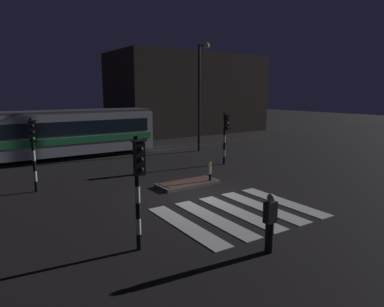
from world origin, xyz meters
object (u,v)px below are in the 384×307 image
at_px(street_lamp_trackside_right, 201,85).
at_px(bollard_island_edge, 210,173).
at_px(pedestrian_waiting_at_kerb, 270,223).
at_px(tram, 18,136).
at_px(traffic_light_corner_far_left, 33,144).
at_px(traffic_light_corner_far_right, 225,131).
at_px(traffic_light_corner_near_left, 138,177).

relative_size(street_lamp_trackside_right, bollard_island_edge, 7.13).
bearing_deg(street_lamp_trackside_right, pedestrian_waiting_at_kerb, -119.36).
bearing_deg(pedestrian_waiting_at_kerb, tram, 102.14).
relative_size(traffic_light_corner_far_left, tram, 0.19).
bearing_deg(street_lamp_trackside_right, traffic_light_corner_far_right, -108.17).
bearing_deg(traffic_light_corner_far_right, street_lamp_trackside_right, 71.83).
distance_m(traffic_light_corner_far_left, bollard_island_edge, 8.20).
relative_size(traffic_light_corner_far_right, pedestrian_waiting_at_kerb, 1.87).
xyz_separation_m(tram, bollard_island_edge, (6.88, -10.86, -1.19)).
height_order(traffic_light_corner_far_left, street_lamp_trackside_right, street_lamp_trackside_right).
xyz_separation_m(traffic_light_corner_far_left, pedestrian_waiting_at_kerb, (4.21, -10.11, -1.33)).
relative_size(traffic_light_corner_near_left, bollard_island_edge, 2.96).
xyz_separation_m(traffic_light_corner_far_left, bollard_island_edge, (7.30, -3.34, -1.64)).
bearing_deg(traffic_light_corner_far_right, bollard_island_edge, -138.59).
bearing_deg(bollard_island_edge, tram, 122.36).
bearing_deg(tram, traffic_light_corner_far_left, -93.19).
height_order(traffic_light_corner_far_right, tram, tram).
relative_size(traffic_light_corner_near_left, traffic_light_corner_far_left, 0.98).
bearing_deg(traffic_light_corner_near_left, bollard_island_edge, 37.50).
height_order(traffic_light_corner_far_left, traffic_light_corner_far_right, traffic_light_corner_far_left).
bearing_deg(tram, bollard_island_edge, -57.64).
xyz_separation_m(traffic_light_corner_near_left, tram, (-0.84, 15.50, -0.42)).
bearing_deg(traffic_light_corner_far_left, bollard_island_edge, -24.58).
distance_m(street_lamp_trackside_right, tram, 12.83).
height_order(traffic_light_corner_far_right, pedestrian_waiting_at_kerb, traffic_light_corner_far_right).
bearing_deg(traffic_light_corner_far_left, street_lamp_trackside_right, 20.30).
distance_m(traffic_light_corner_far_right, street_lamp_trackside_right, 5.76).
height_order(traffic_light_corner_far_right, bollard_island_edge, traffic_light_corner_far_right).
relative_size(traffic_light_corner_far_right, street_lamp_trackside_right, 0.40).
bearing_deg(tram, pedestrian_waiting_at_kerb, -77.86).
bearing_deg(street_lamp_trackside_right, tram, 166.51).
height_order(tram, bollard_island_edge, tram).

